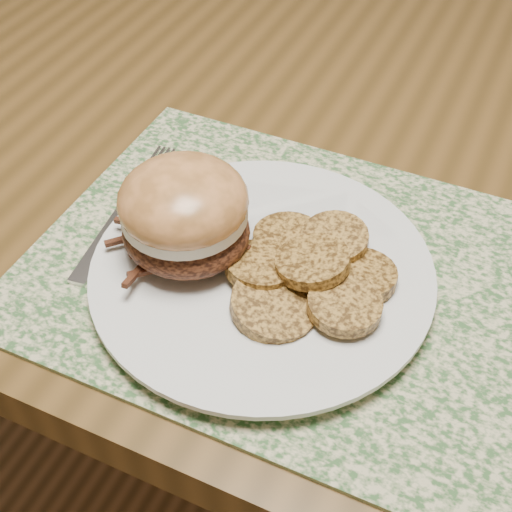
{
  "coord_description": "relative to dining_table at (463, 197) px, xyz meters",
  "views": [
    {
      "loc": [
        0.04,
        -0.64,
        1.18
      ],
      "look_at": [
        -0.12,
        -0.28,
        0.79
      ],
      "focal_mm": 50.0,
      "sensor_mm": 36.0,
      "label": 1
    }
  ],
  "objects": [
    {
      "name": "ground",
      "position": [
        0.0,
        0.0,
        -0.67
      ],
      "size": [
        3.5,
        3.5,
        0.0
      ],
      "primitive_type": "plane",
      "color": "#4F331B",
      "rests_on": "ground"
    },
    {
      "name": "dining_table",
      "position": [
        0.0,
        0.0,
        0.0
      ],
      "size": [
        1.5,
        0.9,
        0.75
      ],
      "color": "brown",
      "rests_on": "ground"
    },
    {
      "name": "placemat",
      "position": [
        -0.09,
        -0.26,
        0.08
      ],
      "size": [
        0.45,
        0.33,
        0.0
      ],
      "primitive_type": "cube",
      "color": "#375F30",
      "rests_on": "dining_table"
    },
    {
      "name": "dinner_plate",
      "position": [
        -0.12,
        -0.28,
        0.09
      ],
      "size": [
        0.26,
        0.26,
        0.02
      ],
      "primitive_type": "cylinder",
      "color": "silver",
      "rests_on": "placemat"
    },
    {
      "name": "pork_sandwich",
      "position": [
        -0.18,
        -0.28,
        0.14
      ],
      "size": [
        0.14,
        0.13,
        0.08
      ],
      "rotation": [
        0.0,
        0.0,
        -0.4
      ],
      "color": "black",
      "rests_on": "dinner_plate"
    },
    {
      "name": "roasted_potatoes",
      "position": [
        -0.08,
        -0.27,
        0.11
      ],
      "size": [
        0.15,
        0.14,
        0.04
      ],
      "color": "#A77731",
      "rests_on": "dinner_plate"
    },
    {
      "name": "fork",
      "position": [
        -0.26,
        -0.25,
        0.09
      ],
      "size": [
        0.04,
        0.19,
        0.0
      ],
      "rotation": [
        0.0,
        0.0,
        0.13
      ],
      "color": "silver",
      "rests_on": "placemat"
    }
  ]
}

